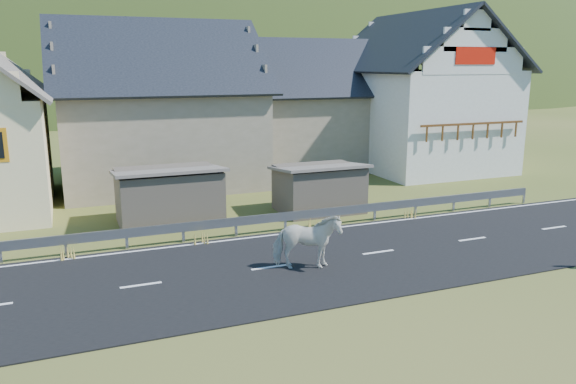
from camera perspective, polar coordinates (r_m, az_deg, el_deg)
name	(u,v)px	position (r m, az deg, el deg)	size (l,w,h in m)	color
ground	(269,269)	(18.07, -1.93, -7.78)	(160.00, 160.00, 0.00)	#3B4D17
road	(269,268)	(18.07, -1.93, -7.72)	(60.00, 7.00, 0.04)	black
lane_markings	(269,267)	(18.06, -1.93, -7.65)	(60.00, 6.60, 0.01)	silver
guardrail	(236,222)	(21.23, -5.31, -3.07)	(28.10, 0.09, 0.75)	#93969B
shed_left	(169,197)	(23.33, -12.03, -0.47)	(4.30, 3.30, 2.40)	brown
shed_right	(319,189)	(24.77, 3.16, 0.33)	(3.80, 2.90, 2.20)	brown
house_stone_a	(156,97)	(31.33, -13.22, 9.36)	(10.80, 9.80, 8.90)	gray
house_stone_b	(311,99)	(36.12, 2.39, 9.47)	(9.80, 8.80, 8.10)	gray
house_white	(419,86)	(36.40, 13.19, 10.48)	(8.80, 10.80, 9.70)	white
mountain	(101,145)	(197.99, -18.44, 4.56)	(440.00, 280.00, 260.00)	#2C3D15
horse	(307,242)	(17.66, 1.92, -5.07)	(2.12, 0.96, 1.79)	silver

